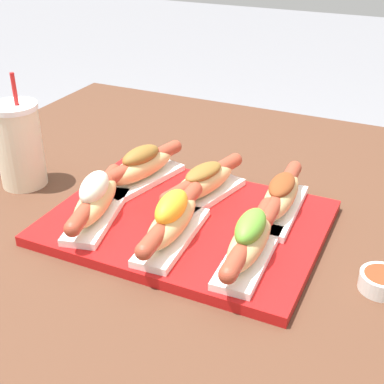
{
  "coord_description": "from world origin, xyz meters",
  "views": [
    {
      "loc": [
        0.38,
        -0.74,
        1.19
      ],
      "look_at": [
        0.04,
        -0.02,
        0.76
      ],
      "focal_mm": 50.0,
      "sensor_mm": 36.0,
      "label": 1
    }
  ],
  "objects_px": {
    "hot_dog_0": "(96,200)",
    "hot_dog_3": "(141,167)",
    "sauce_bowl": "(382,281)",
    "drink_cup": "(19,145)",
    "hot_dog_5": "(281,196)",
    "serving_tray": "(187,222)",
    "hot_dog_4": "(203,183)",
    "hot_dog_1": "(172,220)",
    "hot_dog_2": "(250,240)"
  },
  "relations": [
    {
      "from": "hot_dog_0",
      "to": "hot_dog_3",
      "type": "bearing_deg",
      "value": 88.63
    },
    {
      "from": "hot_dog_3",
      "to": "sauce_bowl",
      "type": "height_order",
      "value": "hot_dog_3"
    },
    {
      "from": "hot_dog_0",
      "to": "drink_cup",
      "type": "relative_size",
      "value": 0.97
    },
    {
      "from": "hot_dog_3",
      "to": "hot_dog_5",
      "type": "xyz_separation_m",
      "value": [
        0.27,
        0.0,
        -0.0
      ]
    },
    {
      "from": "serving_tray",
      "to": "drink_cup",
      "type": "height_order",
      "value": "drink_cup"
    },
    {
      "from": "hot_dog_4",
      "to": "drink_cup",
      "type": "xyz_separation_m",
      "value": [
        -0.36,
        -0.06,
        0.03
      ]
    },
    {
      "from": "hot_dog_5",
      "to": "drink_cup",
      "type": "height_order",
      "value": "drink_cup"
    },
    {
      "from": "sauce_bowl",
      "to": "hot_dog_4",
      "type": "bearing_deg",
      "value": 162.25
    },
    {
      "from": "serving_tray",
      "to": "hot_dog_5",
      "type": "xyz_separation_m",
      "value": [
        0.14,
        0.08,
        0.04
      ]
    },
    {
      "from": "hot_dog_0",
      "to": "hot_dog_4",
      "type": "bearing_deg",
      "value": 45.85
    },
    {
      "from": "hot_dog_0",
      "to": "hot_dog_3",
      "type": "xyz_separation_m",
      "value": [
        0.0,
        0.15,
        -0.0
      ]
    },
    {
      "from": "hot_dog_0",
      "to": "hot_dog_3",
      "type": "height_order",
      "value": "hot_dog_0"
    },
    {
      "from": "hot_dog_3",
      "to": "drink_cup",
      "type": "xyz_separation_m",
      "value": [
        -0.22,
        -0.07,
        0.03
      ]
    },
    {
      "from": "sauce_bowl",
      "to": "drink_cup",
      "type": "relative_size",
      "value": 0.28
    },
    {
      "from": "hot_dog_0",
      "to": "hot_dog_3",
      "type": "relative_size",
      "value": 1.0
    },
    {
      "from": "hot_dog_1",
      "to": "hot_dog_4",
      "type": "relative_size",
      "value": 1.02
    },
    {
      "from": "drink_cup",
      "to": "sauce_bowl",
      "type": "bearing_deg",
      "value": -3.34
    },
    {
      "from": "hot_dog_2",
      "to": "hot_dog_4",
      "type": "distance_m",
      "value": 0.2
    },
    {
      "from": "hot_dog_3",
      "to": "drink_cup",
      "type": "distance_m",
      "value": 0.24
    },
    {
      "from": "hot_dog_3",
      "to": "hot_dog_5",
      "type": "relative_size",
      "value": 0.98
    },
    {
      "from": "serving_tray",
      "to": "drink_cup",
      "type": "relative_size",
      "value": 2.01
    },
    {
      "from": "hot_dog_3",
      "to": "drink_cup",
      "type": "relative_size",
      "value": 0.97
    },
    {
      "from": "hot_dog_2",
      "to": "sauce_bowl",
      "type": "xyz_separation_m",
      "value": [
        0.19,
        0.04,
        -0.04
      ]
    },
    {
      "from": "hot_dog_4",
      "to": "hot_dog_0",
      "type": "bearing_deg",
      "value": -134.15
    },
    {
      "from": "hot_dog_0",
      "to": "hot_dog_3",
      "type": "distance_m",
      "value": 0.15
    },
    {
      "from": "hot_dog_2",
      "to": "sauce_bowl",
      "type": "bearing_deg",
      "value": 10.84
    },
    {
      "from": "serving_tray",
      "to": "hot_dog_0",
      "type": "bearing_deg",
      "value": -154.03
    },
    {
      "from": "hot_dog_2",
      "to": "drink_cup",
      "type": "bearing_deg",
      "value": 171.26
    },
    {
      "from": "hot_dog_4",
      "to": "hot_dog_5",
      "type": "height_order",
      "value": "same"
    },
    {
      "from": "serving_tray",
      "to": "drink_cup",
      "type": "distance_m",
      "value": 0.37
    },
    {
      "from": "hot_dog_1",
      "to": "hot_dog_3",
      "type": "bearing_deg",
      "value": 133.34
    },
    {
      "from": "sauce_bowl",
      "to": "hot_dog_0",
      "type": "bearing_deg",
      "value": -175.74
    },
    {
      "from": "hot_dog_0",
      "to": "hot_dog_2",
      "type": "bearing_deg",
      "value": -0.37
    },
    {
      "from": "hot_dog_5",
      "to": "hot_dog_3",
      "type": "bearing_deg",
      "value": -179.13
    },
    {
      "from": "hot_dog_2",
      "to": "drink_cup",
      "type": "height_order",
      "value": "drink_cup"
    },
    {
      "from": "serving_tray",
      "to": "hot_dog_5",
      "type": "distance_m",
      "value": 0.17
    },
    {
      "from": "hot_dog_0",
      "to": "hot_dog_1",
      "type": "xyz_separation_m",
      "value": [
        0.14,
        -0.0,
        -0.0
      ]
    },
    {
      "from": "serving_tray",
      "to": "hot_dog_3",
      "type": "distance_m",
      "value": 0.16
    },
    {
      "from": "serving_tray",
      "to": "hot_dog_1",
      "type": "distance_m",
      "value": 0.08
    },
    {
      "from": "hot_dog_4",
      "to": "drink_cup",
      "type": "distance_m",
      "value": 0.36
    },
    {
      "from": "hot_dog_3",
      "to": "serving_tray",
      "type": "bearing_deg",
      "value": -30.82
    },
    {
      "from": "hot_dog_2",
      "to": "hot_dog_3",
      "type": "relative_size",
      "value": 1.02
    },
    {
      "from": "serving_tray",
      "to": "hot_dog_1",
      "type": "bearing_deg",
      "value": -83.88
    },
    {
      "from": "sauce_bowl",
      "to": "hot_dog_3",
      "type": "bearing_deg",
      "value": 166.26
    },
    {
      "from": "hot_dog_2",
      "to": "drink_cup",
      "type": "xyz_separation_m",
      "value": [
        -0.49,
        0.08,
        0.03
      ]
    },
    {
      "from": "hot_dog_1",
      "to": "hot_dog_3",
      "type": "distance_m",
      "value": 0.21
    },
    {
      "from": "hot_dog_4",
      "to": "sauce_bowl",
      "type": "height_order",
      "value": "hot_dog_4"
    },
    {
      "from": "hot_dog_4",
      "to": "hot_dog_3",
      "type": "bearing_deg",
      "value": 176.76
    },
    {
      "from": "hot_dog_1",
      "to": "hot_dog_2",
      "type": "relative_size",
      "value": 1.0
    },
    {
      "from": "serving_tray",
      "to": "hot_dog_2",
      "type": "height_order",
      "value": "hot_dog_2"
    }
  ]
}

